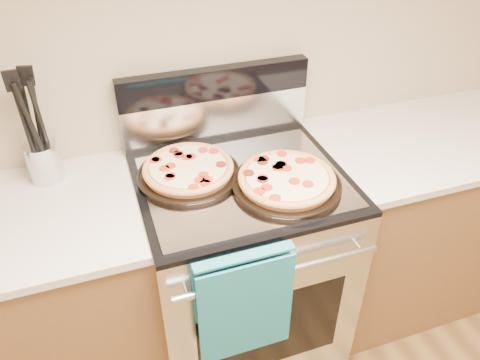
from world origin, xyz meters
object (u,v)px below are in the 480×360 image
object	(u,v)px
pepperoni_pizza_back	(189,170)
pepperoni_pizza_front	(287,181)
utensil_crock	(44,162)
range_body	(241,267)

from	to	relation	value
pepperoni_pizza_back	pepperoni_pizza_front	distance (m)	0.36
pepperoni_pizza_front	utensil_crock	bearing A→B (deg)	156.23
pepperoni_pizza_front	range_body	bearing A→B (deg)	139.49
range_body	pepperoni_pizza_back	distance (m)	0.54
range_body	pepperoni_pizza_back	size ratio (longest dim) A/B	2.45
range_body	utensil_crock	world-z (taller)	utensil_crock
pepperoni_pizza_front	utensil_crock	size ratio (longest dim) A/B	2.60
pepperoni_pizza_back	utensil_crock	xyz separation A→B (m)	(-0.49, 0.18, 0.03)
range_body	pepperoni_pizza_front	bearing A→B (deg)	-40.51
pepperoni_pizza_back	utensil_crock	bearing A→B (deg)	160.19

